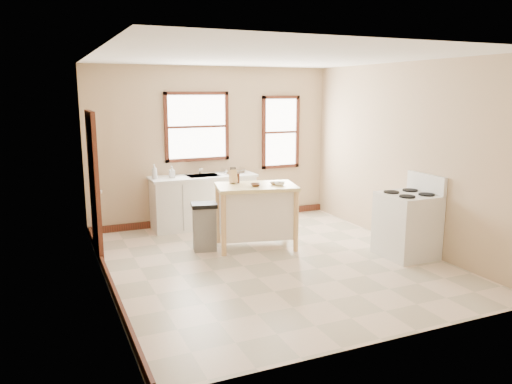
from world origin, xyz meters
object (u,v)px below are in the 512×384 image
at_px(kitchen_island, 256,216).
at_px(knife_block, 233,177).
at_px(bowl_a, 256,185).
at_px(bowl_b, 275,183).
at_px(soap_bottle_b, 172,172).
at_px(gas_stove, 407,216).
at_px(trash_bin, 204,227).
at_px(soap_bottle_a, 154,172).
at_px(dish_rack, 233,171).
at_px(bowl_c, 280,184).
at_px(pepper_grinder, 238,178).

distance_m(kitchen_island, knife_block, 0.70).
bearing_deg(bowl_a, bowl_b, 0.00).
bearing_deg(soap_bottle_b, gas_stove, -41.65).
bearing_deg(kitchen_island, trash_bin, -179.67).
bearing_deg(knife_block, trash_bin, -174.16).
bearing_deg(gas_stove, soap_bottle_a, 138.26).
bearing_deg(dish_rack, knife_block, -131.37).
relative_size(bowl_a, trash_bin, 0.23).
relative_size(bowl_a, bowl_b, 1.11).
xyz_separation_m(dish_rack, bowl_c, (0.13, -1.62, 0.03)).
height_order(soap_bottle_a, bowl_a, soap_bottle_a).
xyz_separation_m(kitchen_island, bowl_c, (0.31, -0.18, 0.51)).
height_order(dish_rack, knife_block, knife_block).
bearing_deg(pepper_grinder, dish_rack, 72.85).
distance_m(dish_rack, pepper_grinder, 1.24).
bearing_deg(trash_bin, bowl_b, -2.38).
bearing_deg(knife_block, soap_bottle_b, 114.41).
distance_m(dish_rack, knife_block, 1.27).
relative_size(bowl_c, trash_bin, 0.22).
bearing_deg(soap_bottle_b, pepper_grinder, -55.29).
distance_m(soap_bottle_b, bowl_c, 2.04).
relative_size(dish_rack, bowl_c, 2.30).
height_order(soap_bottle_b, trash_bin, soap_bottle_b).
distance_m(dish_rack, bowl_b, 1.53).
distance_m(soap_bottle_a, bowl_a, 1.93).
height_order(knife_block, gas_stove, gas_stove).
bearing_deg(dish_rack, bowl_b, -106.90).
bearing_deg(soap_bottle_a, dish_rack, 24.05).
xyz_separation_m(bowl_a, bowl_c, (0.36, -0.09, 0.00)).
relative_size(knife_block, pepper_grinder, 1.33).
height_order(pepper_grinder, gas_stove, gas_stove).
distance_m(knife_block, bowl_b, 0.65).
xyz_separation_m(dish_rack, knife_block, (-0.45, -1.18, 0.11)).
distance_m(pepper_grinder, bowl_b, 0.58).
xyz_separation_m(pepper_grinder, bowl_c, (0.50, -0.43, -0.05)).
bearing_deg(bowl_b, bowl_a, -180.00).
bearing_deg(bowl_c, bowl_a, 166.03).
height_order(dish_rack, gas_stove, gas_stove).
relative_size(trash_bin, gas_stove, 0.61).
relative_size(soap_bottle_b, bowl_c, 1.23).
bearing_deg(bowl_c, pepper_grinder, 139.25).
relative_size(pepper_grinder, bowl_b, 1.00).
distance_m(trash_bin, gas_stove, 2.98).
bearing_deg(knife_block, kitchen_island, -47.53).
bearing_deg(bowl_c, dish_rack, 94.71).
bearing_deg(knife_block, bowl_b, -36.48).
bearing_deg(soap_bottle_a, bowl_b, -21.35).
bearing_deg(knife_block, soap_bottle_a, 124.43).
distance_m(kitchen_island, bowl_b, 0.58).
relative_size(kitchen_island, bowl_c, 7.34).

